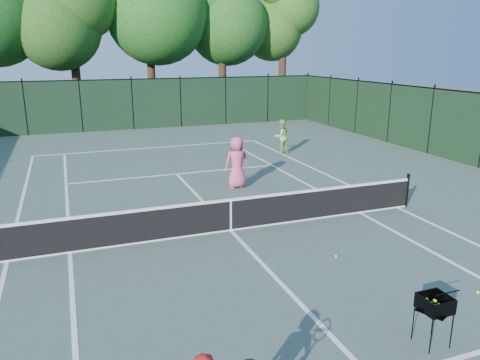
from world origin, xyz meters
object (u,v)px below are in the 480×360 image
object	(u,v)px
loose_ball_near_cart	(478,292)
loose_ball_midcourt	(336,256)
player_pink	(237,162)
ball_hopper	(435,304)
player_green	(281,137)

from	to	relation	value
loose_ball_near_cart	loose_ball_midcourt	world-z (taller)	same
player_pink	loose_ball_near_cart	world-z (taller)	player_pink
player_pink	ball_hopper	distance (m)	9.77
player_pink	ball_hopper	world-z (taller)	player_pink
player_green	loose_ball_midcourt	bearing A→B (deg)	62.22
player_pink	loose_ball_near_cart	bearing A→B (deg)	99.88
ball_hopper	loose_ball_midcourt	world-z (taller)	ball_hopper
player_pink	loose_ball_near_cart	size ratio (longest dim) A/B	26.86
player_pink	player_green	distance (m)	6.05
player_green	ball_hopper	distance (m)	14.95
player_pink	loose_ball_midcourt	xyz separation A→B (m)	(0.17, -6.32, -0.88)
player_pink	player_green	xyz separation A→B (m)	(3.91, 4.62, -0.11)
ball_hopper	loose_ball_near_cart	distance (m)	2.40
loose_ball_near_cart	loose_ball_midcourt	xyz separation A→B (m)	(-1.75, 2.47, 0.00)
ball_hopper	loose_ball_midcourt	size ratio (longest dim) A/B	12.93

